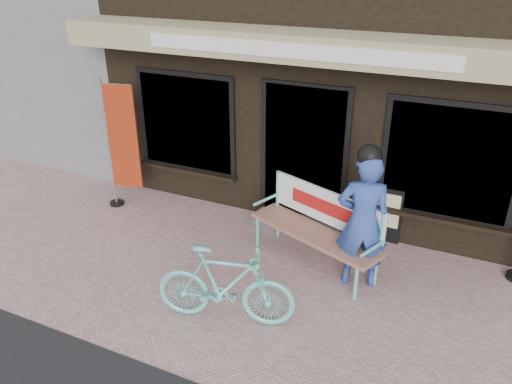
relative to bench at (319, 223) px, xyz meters
The scene contains 7 objects.
ground 1.34m from the bench, 119.01° to the right, with size 70.00×70.00×0.00m, color #C39695.
storefront 4.63m from the bench, 98.39° to the left, with size 7.00×6.77×6.00m.
bench is the anchor object (origin of this frame).
person 0.73m from the bench, 21.59° to the right, with size 0.74×0.59×1.87m.
bicycle 1.69m from the bench, 109.71° to the right, with size 0.45×1.60×0.96m, color #6BD1C8.
nobori_red 3.43m from the bench, behind, with size 0.63×0.28×2.12m.
menu_stand 1.19m from the bench, 52.26° to the left, with size 0.42×0.11×0.84m.
Camera 1 is at (2.21, -4.53, 3.84)m, focal length 35.00 mm.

